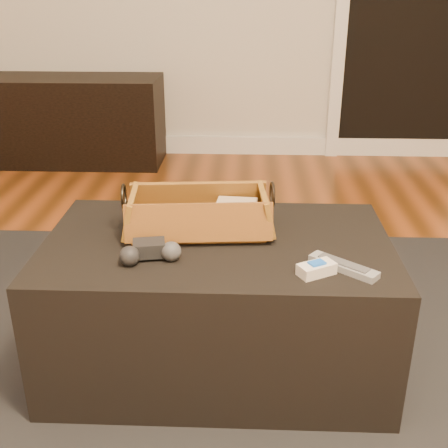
{
  "coord_description": "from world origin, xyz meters",
  "views": [
    {
      "loc": [
        0.27,
        -1.05,
        1.13
      ],
      "look_at": [
        0.21,
        0.39,
        0.49
      ],
      "focal_mm": 45.0,
      "sensor_mm": 36.0,
      "label": 1
    }
  ],
  "objects_px": {
    "tv_remote": "(192,225)",
    "cream_gadget": "(317,269)",
    "silver_remote": "(343,266)",
    "media_cabinet": "(53,120)",
    "game_controller": "(150,251)",
    "ottoman": "(218,302)",
    "wicker_basket": "(199,215)"
  },
  "relations": [
    {
      "from": "tv_remote",
      "to": "cream_gadget",
      "type": "bearing_deg",
      "value": -45.33
    },
    {
      "from": "tv_remote",
      "to": "silver_remote",
      "type": "bearing_deg",
      "value": -37.36
    },
    {
      "from": "media_cabinet",
      "to": "silver_remote",
      "type": "bearing_deg",
      "value": -56.14
    },
    {
      "from": "tv_remote",
      "to": "game_controller",
      "type": "distance_m",
      "value": 0.2
    },
    {
      "from": "tv_remote",
      "to": "media_cabinet",
      "type": "bearing_deg",
      "value": 107.32
    },
    {
      "from": "ottoman",
      "to": "game_controller",
      "type": "height_order",
      "value": "game_controller"
    },
    {
      "from": "ottoman",
      "to": "cream_gadget",
      "type": "bearing_deg",
      "value": -36.22
    },
    {
      "from": "media_cabinet",
      "to": "tv_remote",
      "type": "bearing_deg",
      "value": -61.78
    },
    {
      "from": "ottoman",
      "to": "cream_gadget",
      "type": "relative_size",
      "value": 9.35
    },
    {
      "from": "media_cabinet",
      "to": "cream_gadget",
      "type": "bearing_deg",
      "value": -57.75
    },
    {
      "from": "silver_remote",
      "to": "ottoman",
      "type": "bearing_deg",
      "value": 153.87
    },
    {
      "from": "media_cabinet",
      "to": "game_controller",
      "type": "relative_size",
      "value": 8.11
    },
    {
      "from": "tv_remote",
      "to": "silver_remote",
      "type": "relative_size",
      "value": 1.32
    },
    {
      "from": "media_cabinet",
      "to": "silver_remote",
      "type": "xyz_separation_m",
      "value": [
        1.52,
        -2.26,
        0.17
      ]
    },
    {
      "from": "ottoman",
      "to": "cream_gadget",
      "type": "distance_m",
      "value": 0.4
    },
    {
      "from": "tv_remote",
      "to": "silver_remote",
      "type": "xyz_separation_m",
      "value": [
        0.41,
        -0.21,
        -0.02
      ]
    },
    {
      "from": "tv_remote",
      "to": "wicker_basket",
      "type": "xyz_separation_m",
      "value": [
        0.02,
        0.02,
        0.02
      ]
    },
    {
      "from": "game_controller",
      "to": "silver_remote",
      "type": "relative_size",
      "value": 1.0
    },
    {
      "from": "game_controller",
      "to": "cream_gadget",
      "type": "bearing_deg",
      "value": -7.6
    },
    {
      "from": "tv_remote",
      "to": "wicker_basket",
      "type": "bearing_deg",
      "value": 30.87
    },
    {
      "from": "tv_remote",
      "to": "game_controller",
      "type": "xyz_separation_m",
      "value": [
        -0.09,
        -0.18,
        -0.0
      ]
    },
    {
      "from": "ottoman",
      "to": "game_controller",
      "type": "bearing_deg",
      "value": -142.07
    },
    {
      "from": "tv_remote",
      "to": "cream_gadget",
      "type": "height_order",
      "value": "tv_remote"
    },
    {
      "from": "ottoman",
      "to": "wicker_basket",
      "type": "bearing_deg",
      "value": 134.23
    },
    {
      "from": "ottoman",
      "to": "game_controller",
      "type": "xyz_separation_m",
      "value": [
        -0.17,
        -0.13,
        0.24
      ]
    },
    {
      "from": "silver_remote",
      "to": "cream_gadget",
      "type": "relative_size",
      "value": 1.62
    },
    {
      "from": "cream_gadget",
      "to": "game_controller",
      "type": "bearing_deg",
      "value": 172.4
    },
    {
      "from": "wicker_basket",
      "to": "ottoman",
      "type": "bearing_deg",
      "value": -45.77
    },
    {
      "from": "cream_gadget",
      "to": "tv_remote",
      "type": "bearing_deg",
      "value": 145.57
    },
    {
      "from": "game_controller",
      "to": "silver_remote",
      "type": "distance_m",
      "value": 0.51
    },
    {
      "from": "game_controller",
      "to": "silver_remote",
      "type": "height_order",
      "value": "game_controller"
    },
    {
      "from": "media_cabinet",
      "to": "game_controller",
      "type": "height_order",
      "value": "media_cabinet"
    }
  ]
}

